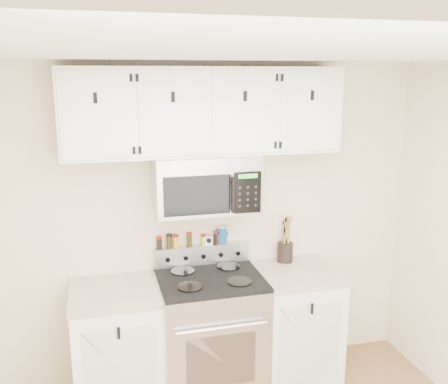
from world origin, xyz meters
The scene contains 18 objects.
back_wall centered at (0.00, 1.75, 1.25)m, with size 3.50×0.01×2.50m, color beige.
ceiling centered at (0.00, 0.00, 2.50)m, with size 3.50×3.50×0.01m, color white.
range centered at (0.00, 1.43, 0.49)m, with size 0.76×0.65×1.10m.
base_cabinet_left centered at (-0.69, 1.45, 0.46)m, with size 0.64×0.62×0.92m.
base_cabinet_right centered at (0.69, 1.45, 0.46)m, with size 0.64×0.62×0.92m.
microwave centered at (0.00, 1.55, 1.63)m, with size 0.76×0.44×0.42m.
upper_cabinets centered at (0.00, 1.58, 2.15)m, with size 2.00×0.35×0.62m.
utensil_crock centered at (0.68, 1.65, 1.01)m, with size 0.13×0.13×0.37m.
kitchen_timer centered at (0.05, 1.71, 1.14)m, with size 0.06×0.05×0.07m, color silver.
salt_canister centered at (0.16, 1.71, 1.17)m, with size 0.08×0.08×0.14m.
spice_jar_0 centered at (-0.34, 1.71, 1.15)m, with size 0.05×0.05×0.10m.
spice_jar_1 centered at (-0.26, 1.71, 1.16)m, with size 0.05×0.05×0.11m.
spice_jar_2 centered at (-0.21, 1.71, 1.15)m, with size 0.04×0.04×0.10m.
spice_jar_3 centered at (-0.10, 1.71, 1.16)m, with size 0.04×0.04×0.11m.
spice_jar_4 centered at (0.01, 1.71, 1.14)m, with size 0.04×0.04×0.09m.
spice_jar_5 centered at (0.12, 1.71, 1.15)m, with size 0.04×0.04×0.10m.
spice_jar_6 centered at (0.13, 1.71, 1.15)m, with size 0.05×0.05×0.10m.
spice_jar_7 centered at (0.19, 1.71, 1.15)m, with size 0.04×0.04×0.09m.
Camera 1 is at (-0.78, -1.93, 2.41)m, focal length 40.00 mm.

